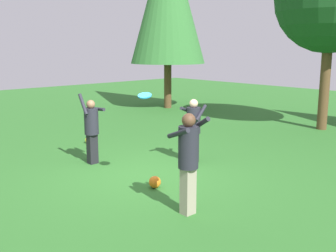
{
  "coord_description": "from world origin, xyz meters",
  "views": [
    {
      "loc": [
        6.6,
        -5.43,
        2.81
      ],
      "look_at": [
        0.11,
        0.55,
        1.05
      ],
      "focal_mm": 42.81,
      "sensor_mm": 36.0,
      "label": 1
    }
  ],
  "objects_px": {
    "person_thrower": "(92,126)",
    "ball_yellow": "(88,140)",
    "person_catcher": "(188,155)",
    "ball_orange": "(155,182)",
    "person_bystander": "(193,126)",
    "ball_white": "(93,145)",
    "frisbee": "(145,95)"
  },
  "relations": [
    {
      "from": "ball_white",
      "to": "ball_orange",
      "type": "distance_m",
      "value": 3.56
    },
    {
      "from": "person_catcher",
      "to": "ball_orange",
      "type": "bearing_deg",
      "value": -5.5
    },
    {
      "from": "person_catcher",
      "to": "person_bystander",
      "type": "bearing_deg",
      "value": -36.15
    },
    {
      "from": "person_catcher",
      "to": "person_bystander",
      "type": "relative_size",
      "value": 1.11
    },
    {
      "from": "ball_white",
      "to": "ball_yellow",
      "type": "distance_m",
      "value": 0.78
    },
    {
      "from": "frisbee",
      "to": "person_catcher",
      "type": "bearing_deg",
      "value": -11.64
    },
    {
      "from": "ball_orange",
      "to": "person_bystander",
      "type": "bearing_deg",
      "value": 111.52
    },
    {
      "from": "person_bystander",
      "to": "frisbee",
      "type": "height_order",
      "value": "frisbee"
    },
    {
      "from": "person_thrower",
      "to": "ball_orange",
      "type": "relative_size",
      "value": 7.08
    },
    {
      "from": "person_catcher",
      "to": "ball_white",
      "type": "bearing_deg",
      "value": -1.7
    },
    {
      "from": "ball_yellow",
      "to": "ball_orange",
      "type": "height_order",
      "value": "ball_orange"
    },
    {
      "from": "ball_yellow",
      "to": "ball_orange",
      "type": "bearing_deg",
      "value": -13.87
    },
    {
      "from": "person_thrower",
      "to": "ball_white",
      "type": "height_order",
      "value": "person_thrower"
    },
    {
      "from": "person_thrower",
      "to": "ball_white",
      "type": "xyz_separation_m",
      "value": [
        -1.15,
        0.71,
        -0.8
      ]
    },
    {
      "from": "person_catcher",
      "to": "person_bystander",
      "type": "xyz_separation_m",
      "value": [
        -2.09,
        2.3,
        -0.11
      ]
    },
    {
      "from": "person_thrower",
      "to": "ball_white",
      "type": "bearing_deg",
      "value": 151.22
    },
    {
      "from": "person_thrower",
      "to": "ball_white",
      "type": "relative_size",
      "value": 6.9
    },
    {
      "from": "person_bystander",
      "to": "ball_white",
      "type": "bearing_deg",
      "value": -83.47
    },
    {
      "from": "person_bystander",
      "to": "ball_yellow",
      "type": "distance_m",
      "value": 3.65
    },
    {
      "from": "person_catcher",
      "to": "frisbee",
      "type": "height_order",
      "value": "frisbee"
    },
    {
      "from": "person_bystander",
      "to": "ball_white",
      "type": "height_order",
      "value": "person_bystander"
    },
    {
      "from": "person_bystander",
      "to": "ball_orange",
      "type": "relative_size",
      "value": 6.45
    },
    {
      "from": "person_catcher",
      "to": "ball_white",
      "type": "relative_size",
      "value": 6.97
    },
    {
      "from": "person_thrower",
      "to": "ball_yellow",
      "type": "distance_m",
      "value": 2.28
    },
    {
      "from": "ball_white",
      "to": "ball_orange",
      "type": "xyz_separation_m",
      "value": [
        3.49,
        -0.73,
        -0.0
      ]
    },
    {
      "from": "person_thrower",
      "to": "frisbee",
      "type": "height_order",
      "value": "frisbee"
    },
    {
      "from": "person_bystander",
      "to": "ball_yellow",
      "type": "height_order",
      "value": "person_bystander"
    },
    {
      "from": "person_thrower",
      "to": "person_bystander",
      "type": "bearing_deg",
      "value": 52.63
    },
    {
      "from": "person_thrower",
      "to": "ball_orange",
      "type": "xyz_separation_m",
      "value": [
        2.34,
        -0.02,
        -0.8
      ]
    },
    {
      "from": "person_thrower",
      "to": "person_bystander",
      "type": "relative_size",
      "value": 1.1
    },
    {
      "from": "frisbee",
      "to": "ball_yellow",
      "type": "relative_size",
      "value": 1.89
    },
    {
      "from": "person_catcher",
      "to": "ball_yellow",
      "type": "height_order",
      "value": "person_catcher"
    }
  ]
}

